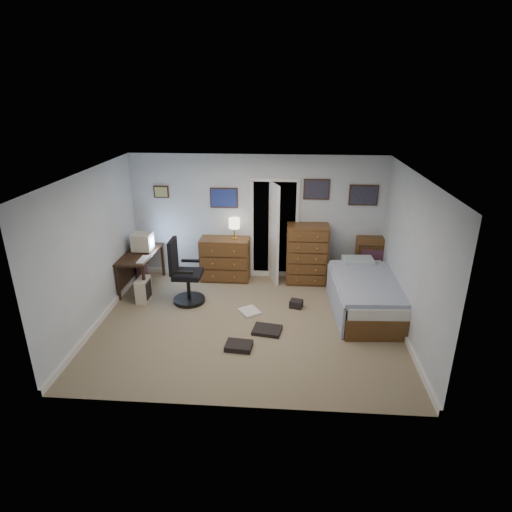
{
  "coord_description": "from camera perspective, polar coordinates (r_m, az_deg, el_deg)",
  "views": [
    {
      "loc": [
        0.58,
        -6.19,
        3.67
      ],
      "look_at": [
        0.1,
        0.3,
        1.1
      ],
      "focal_mm": 30.0,
      "sensor_mm": 36.0,
      "label": 1
    }
  ],
  "objects": [
    {
      "name": "floor",
      "position": [
        7.23,
        -1.01,
        -9.07
      ],
      "size": [
        5.0,
        4.0,
        0.02
      ],
      "primitive_type": "cube",
      "color": "gray",
      "rests_on": "ground"
    },
    {
      "name": "computer_desk",
      "position": [
        8.57,
        -15.66,
        -0.64
      ],
      "size": [
        0.59,
        1.25,
        0.72
      ],
      "rotation": [
        0.0,
        0.0,
        -0.01
      ],
      "color": "#332011",
      "rests_on": "floor"
    },
    {
      "name": "crt_monitor",
      "position": [
        8.55,
        -14.89,
        1.84
      ],
      "size": [
        0.38,
        0.35,
        0.34
      ],
      "rotation": [
        0.0,
        0.0,
        -0.01
      ],
      "color": "beige",
      "rests_on": "computer_desk"
    },
    {
      "name": "keyboard",
      "position": [
        8.12,
        -14.81,
        -0.47
      ],
      "size": [
        0.15,
        0.38,
        0.02
      ],
      "primitive_type": "cube",
      "rotation": [
        0.0,
        0.0,
        -0.01
      ],
      "color": "beige",
      "rests_on": "computer_desk"
    },
    {
      "name": "pc_tower",
      "position": [
        8.14,
        -14.76,
        -4.35
      ],
      "size": [
        0.2,
        0.4,
        0.43
      ],
      "rotation": [
        0.0,
        0.0,
        -0.01
      ],
      "color": "beige",
      "rests_on": "floor"
    },
    {
      "name": "office_chair",
      "position": [
        7.82,
        -9.54,
        -2.97
      ],
      "size": [
        0.58,
        0.59,
        1.2
      ],
      "rotation": [
        0.0,
        0.0,
        0.0
      ],
      "color": "black",
      "rests_on": "floor"
    },
    {
      "name": "media_stack",
      "position": [
        8.92,
        -15.1,
        -0.53
      ],
      "size": [
        0.18,
        0.18,
        0.86
      ],
      "primitive_type": "cube",
      "rotation": [
        0.0,
        0.0,
        0.03
      ],
      "color": "maroon",
      "rests_on": "floor"
    },
    {
      "name": "low_dresser",
      "position": [
        8.68,
        -4.13,
        -0.39
      ],
      "size": [
        0.98,
        0.5,
        0.87
      ],
      "primitive_type": "cube",
      "rotation": [
        0.0,
        0.0,
        -0.01
      ],
      "color": "brown",
      "rests_on": "floor"
    },
    {
      "name": "table_lamp",
      "position": [
        8.41,
        -2.91,
        4.3
      ],
      "size": [
        0.22,
        0.22,
        0.42
      ],
      "rotation": [
        0.0,
        0.0,
        -0.01
      ],
      "color": "gold",
      "rests_on": "low_dresser"
    },
    {
      "name": "doorway",
      "position": [
        8.88,
        2.5,
        4.03
      ],
      "size": [
        0.96,
        1.12,
        2.05
      ],
      "color": "black",
      "rests_on": "floor"
    },
    {
      "name": "tall_dresser",
      "position": [
        8.53,
        6.8,
        0.25
      ],
      "size": [
        0.82,
        0.49,
        1.19
      ],
      "primitive_type": "cube",
      "rotation": [
        0.0,
        0.0,
        0.02
      ],
      "color": "brown",
      "rests_on": "floor"
    },
    {
      "name": "headboard_bookcase",
      "position": [
        8.87,
        16.4,
        -0.35
      ],
      "size": [
        1.05,
        0.31,
        0.94
      ],
      "rotation": [
        0.0,
        0.0,
        -0.05
      ],
      "color": "brown",
      "rests_on": "floor"
    },
    {
      "name": "bed",
      "position": [
        7.72,
        14.29,
        -4.91
      ],
      "size": [
        1.2,
        2.11,
        0.67
      ],
      "rotation": [
        0.0,
        0.0,
        0.05
      ],
      "color": "brown",
      "rests_on": "floor"
    },
    {
      "name": "wall_posters",
      "position": [
        8.39,
        4.04,
        8.25
      ],
      "size": [
        4.38,
        0.04,
        0.6
      ],
      "color": "#331E11",
      "rests_on": "floor"
    },
    {
      "name": "floor_clutter",
      "position": [
        7.08,
        0.72,
        -9.31
      ],
      "size": [
        1.22,
        1.64,
        0.14
      ],
      "rotation": [
        0.0,
        0.0,
        -0.06
      ],
      "color": "black",
      "rests_on": "floor"
    }
  ]
}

